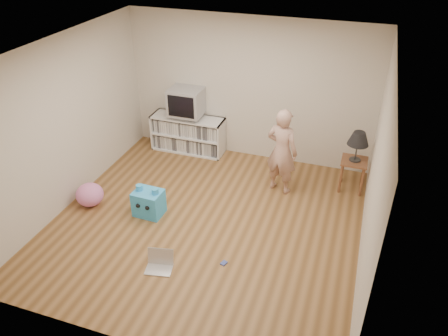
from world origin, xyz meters
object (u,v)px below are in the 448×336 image
Objects in this scene: side_table at (353,167)px; table_lamp at (359,139)px; media_unit at (188,134)px; crt_tv at (186,102)px; person at (282,151)px; plush_blue at (149,202)px; laptop at (160,263)px; dvd_deck at (187,116)px; plush_pink at (90,195)px.

table_lamp is (0.00, 0.00, 0.53)m from side_table.
crt_tv is at bearing -90.00° from media_unit.
person reaches higher than crt_tv.
side_table is at bearing -6.71° from crt_tv.
table_lamp is 3.45m from plush_blue.
plush_blue is (-0.67, 1.00, 0.15)m from laptop.
table_lamp is (3.11, -0.37, -0.08)m from crt_tv.
person is at bearing -159.75° from table_lamp.
dvd_deck is (0.00, -0.02, 0.39)m from media_unit.
laptop is (-1.10, -2.31, -0.67)m from person.
crt_tv reaches higher than media_unit.
side_table is at bearing 32.96° from plush_blue.
table_lamp is 1.03× the size of plush_blue.
table_lamp is at bearing -7.06° from media_unit.
laptop is 0.92× the size of plush_pink.
plush_pink is (-1.00, -0.07, -0.03)m from plush_blue.
media_unit reaches higher than side_table.
table_lamp is 1.30× the size of laptop.
crt_tv is 0.41× the size of person.
side_table is 3.55m from laptop.
dvd_deck is at bearing 98.03° from plush_blue.
person is 2.65m from laptop.
plush_pink is (-3.90, -1.80, -0.23)m from side_table.
person is 2.94× the size of plush_blue.
media_unit is 2.33× the size of crt_tv.
plush_pink is (-0.79, -2.17, -0.55)m from dvd_deck.
dvd_deck is 3.14m from table_lamp.
laptop is at bearing -74.20° from media_unit.
laptop is at bearing -54.31° from plush_blue.
media_unit is 2.81× the size of plush_blue.
person is at bearing -159.75° from side_table.
dvd_deck is at bearing -90.00° from media_unit.
crt_tv reaches higher than plush_pink.
side_table is 1.10× the size of plush_blue.
crt_tv is 2.26m from plush_blue.
table_lamp is at bearing -6.77° from dvd_deck.
person is at bearing -22.11° from media_unit.
side_table is at bearing -143.56° from person.
side_table is 1.25m from person.
plush_blue is (-2.90, -1.73, -0.20)m from side_table.
crt_tv is 1.39× the size of plush_pink.
dvd_deck is 2.17m from plush_blue.
person reaches higher than plush_blue.
laptop is at bearing 80.83° from person.
plush_blue is (0.22, -2.10, -0.81)m from crt_tv.
plush_blue is at bearing 4.24° from plush_pink.
laptop is (0.88, -3.10, -0.95)m from crt_tv.
dvd_deck is 0.31× the size of person.
table_lamp is at bearing -143.56° from person.
crt_tv reaches higher than dvd_deck.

